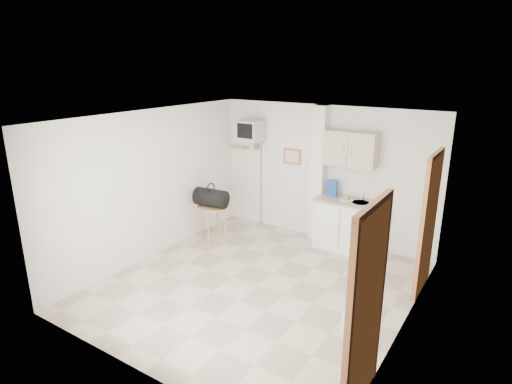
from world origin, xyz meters
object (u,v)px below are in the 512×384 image
Objects in this scene: crt_television at (251,131)px; water_bottle at (347,322)px; round_table at (213,211)px; duffel_bag at (211,198)px.

crt_television is 6.11× the size of water_bottle.
crt_television reaches higher than water_bottle.
round_table is 1.05× the size of duffel_bag.
round_table is 0.27m from duffel_bag.
duffel_bag is 3.56m from water_bottle.
duffel_bag is at bearing -95.91° from round_table.
round_table is at bearing -101.31° from crt_television.
duffel_bag reaches higher than round_table.
crt_television is at bearing 74.43° from duffel_bag.
crt_television is 1.71m from round_table.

